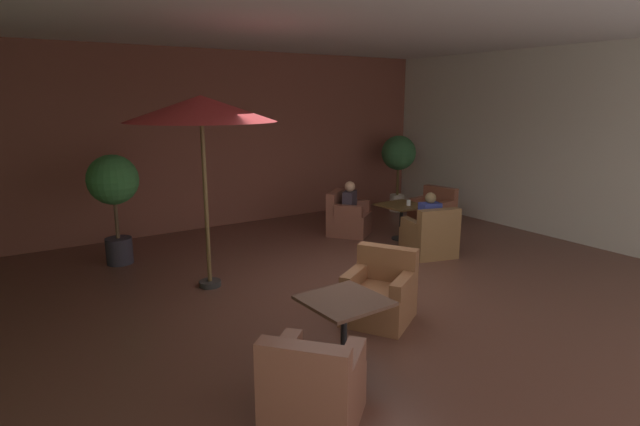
# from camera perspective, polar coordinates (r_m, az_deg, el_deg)

# --- Properties ---
(ground_plane) EXTENTS (10.57, 9.02, 0.02)m
(ground_plane) POSITION_cam_1_polar(r_m,az_deg,el_deg) (7.33, 1.94, -8.77)
(ground_plane) COLOR brown
(wall_back_brick) EXTENTS (10.57, 0.08, 3.67)m
(wall_back_brick) POSITION_cam_1_polar(r_m,az_deg,el_deg) (10.81, -11.79, 8.09)
(wall_back_brick) COLOR brown
(wall_back_brick) RESTS_ON ground_plane
(wall_right_plain) EXTENTS (0.08, 9.02, 3.67)m
(wall_right_plain) POSITION_cam_1_polar(r_m,az_deg,el_deg) (10.76, 25.80, 7.06)
(wall_right_plain) COLOR silver
(wall_right_plain) RESTS_ON ground_plane
(ceiling_slab) EXTENTS (10.57, 9.02, 0.06)m
(ceiling_slab) POSITION_cam_1_polar(r_m,az_deg,el_deg) (6.88, 2.19, 21.30)
(ceiling_slab) COLOR silver
(ceiling_slab) RESTS_ON wall_back_brick
(cafe_table_front_left) EXTENTS (0.81, 0.81, 0.69)m
(cafe_table_front_left) POSITION_cam_1_polar(r_m,az_deg,el_deg) (9.84, 9.26, 0.22)
(cafe_table_front_left) COLOR black
(cafe_table_front_left) RESTS_ON ground_plane
(armchair_front_left_north) EXTENTS (0.93, 0.96, 0.88)m
(armchair_front_left_north) POSITION_cam_1_polar(r_m,az_deg,el_deg) (8.97, 12.41, -2.73)
(armchair_front_left_north) COLOR brown
(armchair_front_left_north) RESTS_ON ground_plane
(armchair_front_left_east) EXTENTS (0.83, 0.88, 0.88)m
(armchair_front_left_east) POSITION_cam_1_polar(r_m,az_deg,el_deg) (10.76, 12.75, -0.14)
(armchair_front_left_east) COLOR brown
(armchair_front_left_east) RESTS_ON ground_plane
(armchair_front_left_south) EXTENTS (1.05, 1.05, 0.87)m
(armchair_front_left_south) POSITION_cam_1_polar(r_m,az_deg,el_deg) (10.12, 3.13, -0.64)
(armchair_front_left_south) COLOR brown
(armchair_front_left_south) RESTS_ON ground_plane
(cafe_table_front_right) EXTENTS (0.82, 0.82, 0.69)m
(cafe_table_front_right) POSITION_cam_1_polar(r_m,az_deg,el_deg) (5.25, 2.76, -10.96)
(cafe_table_front_right) COLOR black
(cafe_table_front_right) RESTS_ON ground_plane
(armchair_front_right_north) EXTENTS (1.08, 1.08, 0.88)m
(armchair_front_right_north) POSITION_cam_1_polar(r_m,az_deg,el_deg) (4.41, -0.80, -19.63)
(armchair_front_right_north) COLOR brown
(armchair_front_right_north) RESTS_ON ground_plane
(armchair_front_right_east) EXTENTS (1.07, 1.06, 0.88)m
(armchair_front_right_east) POSITION_cam_1_polar(r_m,az_deg,el_deg) (6.33, 6.83, -9.26)
(armchair_front_right_east) COLOR #905A39
(armchair_front_right_east) RESTS_ON ground_plane
(patio_umbrella_tall_red) EXTENTS (2.07, 2.07, 2.74)m
(patio_umbrella_tall_red) POSITION_cam_1_polar(r_m,az_deg,el_deg) (7.13, -13.38, 11.33)
(patio_umbrella_tall_red) COLOR #2D2D2D
(patio_umbrella_tall_red) RESTS_ON ground_plane
(potted_tree_left_corner) EXTENTS (0.81, 0.81, 1.82)m
(potted_tree_left_corner) POSITION_cam_1_polar(r_m,az_deg,el_deg) (8.78, -22.43, 2.52)
(potted_tree_left_corner) COLOR #302C38
(potted_tree_left_corner) RESTS_ON ground_plane
(potted_tree_mid_left) EXTENTS (0.82, 0.82, 1.84)m
(potted_tree_mid_left) POSITION_cam_1_polar(r_m,az_deg,el_deg) (12.19, 8.92, 6.29)
(potted_tree_mid_left) COLOR silver
(potted_tree_mid_left) RESTS_ON ground_plane
(patron_blue_shirt) EXTENTS (0.42, 0.39, 0.65)m
(patron_blue_shirt) POSITION_cam_1_polar(r_m,az_deg,el_deg) (10.02, 3.40, 1.61)
(patron_blue_shirt) COLOR #372E39
(patron_blue_shirt) RESTS_ON ground_plane
(patron_by_window) EXTENTS (0.39, 0.32, 0.68)m
(patron_by_window) POSITION_cam_1_polar(r_m,az_deg,el_deg) (8.91, 12.39, -0.10)
(patron_by_window) COLOR #36429B
(patron_by_window) RESTS_ON ground_plane
(iced_drink_cup) EXTENTS (0.08, 0.08, 0.11)m
(iced_drink_cup) POSITION_cam_1_polar(r_m,az_deg,el_deg) (9.73, 10.05, 1.17)
(iced_drink_cup) COLOR white
(iced_drink_cup) RESTS_ON cafe_table_front_left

